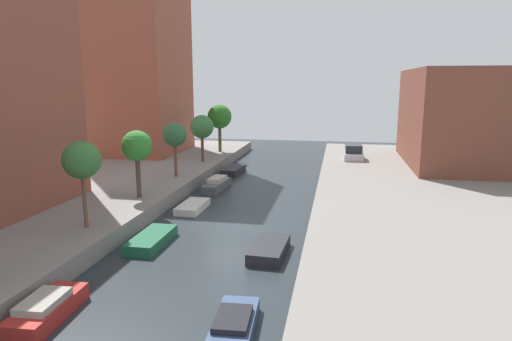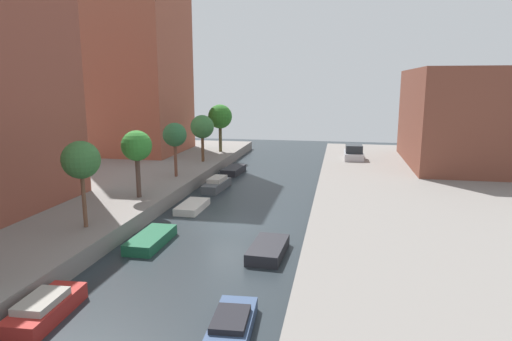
% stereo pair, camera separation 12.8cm
% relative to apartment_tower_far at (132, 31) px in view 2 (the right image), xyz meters
% --- Properties ---
extents(ground_plane, '(84.00, 84.00, 0.00)m').
position_rel_apartment_tower_far_xyz_m(ground_plane, '(16.00, -21.03, -14.21)').
color(ground_plane, '#232B30').
extents(quay_left, '(20.00, 64.00, 1.00)m').
position_rel_apartment_tower_far_xyz_m(quay_left, '(1.00, -21.03, -13.71)').
color(quay_left, gray).
rests_on(quay_left, ground_plane).
extents(quay_right, '(20.00, 64.00, 1.00)m').
position_rel_apartment_tower_far_xyz_m(quay_right, '(31.00, -21.03, -13.71)').
color(quay_right, gray).
rests_on(quay_right, ground_plane).
extents(apartment_tower_far, '(10.00, 10.65, 26.43)m').
position_rel_apartment_tower_far_xyz_m(apartment_tower_far, '(0.00, 0.00, 0.00)').
color(apartment_tower_far, brown).
rests_on(apartment_tower_far, quay_left).
extents(low_block_right, '(10.00, 15.45, 8.96)m').
position_rel_apartment_tower_far_xyz_m(low_block_right, '(34.00, -1.87, -8.73)').
color(low_block_right, brown).
rests_on(low_block_right, quay_right).
extents(street_tree_1, '(2.01, 2.01, 4.69)m').
position_rel_apartment_tower_far_xyz_m(street_tree_1, '(9.23, -25.85, -9.57)').
color(street_tree_1, brown).
rests_on(street_tree_1, quay_left).
extents(street_tree_2, '(2.05, 2.05, 4.57)m').
position_rel_apartment_tower_far_xyz_m(street_tree_2, '(9.23, -19.33, -9.74)').
color(street_tree_2, '#4D382F').
rests_on(street_tree_2, quay_left).
extents(street_tree_3, '(1.96, 1.96, 4.48)m').
position_rel_apartment_tower_far_xyz_m(street_tree_3, '(9.23, -12.34, -9.77)').
color(street_tree_3, brown).
rests_on(street_tree_3, quay_left).
extents(street_tree_4, '(2.29, 2.29, 4.60)m').
position_rel_apartment_tower_far_xyz_m(street_tree_4, '(9.23, -4.95, -9.80)').
color(street_tree_4, brown).
rests_on(street_tree_4, quay_left).
extents(street_tree_5, '(2.69, 2.69, 5.32)m').
position_rel_apartment_tower_far_xyz_m(street_tree_5, '(9.23, 1.67, -9.29)').
color(street_tree_5, brown).
rests_on(street_tree_5, quay_left).
extents(parked_car, '(1.99, 4.09, 1.50)m').
position_rel_apartment_tower_far_xyz_m(parked_car, '(23.99, -0.68, -12.60)').
color(parked_car, '#B7B7BC').
rests_on(parked_car, quay_right).
extents(moored_boat_left_1, '(1.61, 3.65, 0.93)m').
position_rel_apartment_tower_far_xyz_m(moored_boat_left_1, '(12.02, -33.24, -13.81)').
color(moored_boat_left_1, maroon).
rests_on(moored_boat_left_1, ground_plane).
extents(moored_boat_left_2, '(1.55, 3.84, 0.58)m').
position_rel_apartment_tower_far_xyz_m(moored_boat_left_2, '(12.67, -25.24, -13.92)').
color(moored_boat_left_2, '#195638').
rests_on(moored_boat_left_2, ground_plane).
extents(moored_boat_left_3, '(1.58, 3.42, 0.48)m').
position_rel_apartment_tower_far_xyz_m(moored_boat_left_3, '(12.68, -18.38, -13.97)').
color(moored_boat_left_3, beige).
rests_on(moored_boat_left_3, ground_plane).
extents(moored_boat_left_4, '(1.51, 4.08, 1.02)m').
position_rel_apartment_tower_far_xyz_m(moored_boat_left_4, '(12.70, -12.26, -13.78)').
color(moored_boat_left_4, '#4C5156').
rests_on(moored_boat_left_4, ground_plane).
extents(moored_boat_left_5, '(1.76, 3.82, 0.63)m').
position_rel_apartment_tower_far_xyz_m(moored_boat_left_5, '(12.48, -5.50, -13.90)').
color(moored_boat_left_5, '#232328').
rests_on(moored_boat_left_5, ground_plane).
extents(moored_boat_right_1, '(1.60, 3.38, 0.72)m').
position_rel_apartment_tower_far_xyz_m(moored_boat_right_1, '(19.08, -32.80, -13.90)').
color(moored_boat_right_1, '#33476B').
rests_on(moored_boat_right_1, ground_plane).
extents(moored_boat_right_2, '(1.81, 3.53, 0.60)m').
position_rel_apartment_tower_far_xyz_m(moored_boat_right_2, '(19.18, -25.52, -13.92)').
color(moored_boat_right_2, '#232328').
rests_on(moored_boat_right_2, ground_plane).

